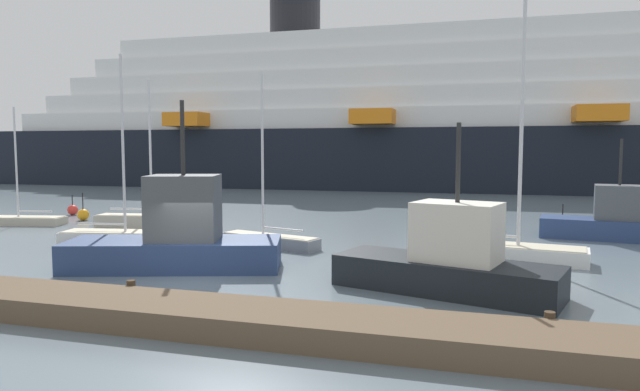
% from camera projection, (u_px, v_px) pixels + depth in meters
% --- Properties ---
extents(ground_plane, '(600.00, 600.00, 0.00)m').
position_uv_depth(ground_plane, '(186.00, 282.00, 18.41)').
color(ground_plane, slate).
extents(dock_pier, '(26.91, 2.34, 0.74)m').
position_uv_depth(dock_pier, '(104.00, 307.00, 14.41)').
color(dock_pier, brown).
rests_on(dock_pier, ground_plane).
extents(sailboat_0, '(4.85, 2.33, 7.73)m').
position_uv_depth(sailboat_0, '(270.00, 238.00, 24.88)').
color(sailboat_0, gray).
rests_on(sailboat_0, ground_plane).
extents(sailboat_1, '(5.17, 2.31, 8.52)m').
position_uv_depth(sailboat_1, '(117.00, 235.00, 25.51)').
color(sailboat_1, white).
rests_on(sailboat_1, ground_plane).
extents(sailboat_2, '(5.49, 1.96, 8.06)m').
position_uv_depth(sailboat_2, '(145.00, 219.00, 30.93)').
color(sailboat_2, '#BCB29E').
rests_on(sailboat_2, ground_plane).
extents(sailboat_3, '(4.65, 2.19, 6.68)m').
position_uv_depth(sailboat_3, '(25.00, 219.00, 32.09)').
color(sailboat_3, '#BCB29E').
rests_on(sailboat_3, ground_plane).
extents(sailboat_4, '(6.20, 2.46, 10.28)m').
position_uv_depth(sailboat_4, '(505.00, 248.00, 22.03)').
color(sailboat_4, white).
rests_on(sailboat_4, ground_plane).
extents(fishing_boat_0, '(8.08, 4.79, 6.08)m').
position_uv_depth(fishing_boat_0, '(178.00, 237.00, 20.40)').
color(fishing_boat_0, navy).
rests_on(fishing_boat_0, ground_plane).
extents(fishing_boat_1, '(7.10, 3.99, 5.12)m').
position_uv_depth(fishing_boat_1, '(449.00, 261.00, 17.01)').
color(fishing_boat_1, black).
rests_on(fishing_boat_1, ground_plane).
extents(fishing_boat_3, '(6.53, 3.01, 4.82)m').
position_uv_depth(fishing_boat_3, '(613.00, 221.00, 26.93)').
color(fishing_boat_3, navy).
rests_on(fishing_boat_3, ground_plane).
extents(channel_buoy_0, '(0.69, 0.69, 1.68)m').
position_uv_depth(channel_buoy_0, '(83.00, 215.00, 34.08)').
color(channel_buoy_0, orange).
rests_on(channel_buoy_0, ground_plane).
extents(channel_buoy_1, '(0.59, 0.59, 1.39)m').
position_uv_depth(channel_buoy_1, '(562.00, 224.00, 30.27)').
color(channel_buoy_1, green).
rests_on(channel_buoy_1, ground_plane).
extents(channel_buoy_2, '(0.67, 0.67, 1.31)m').
position_uv_depth(channel_buoy_2, '(73.00, 210.00, 36.81)').
color(channel_buoy_2, red).
rests_on(channel_buoy_2, ground_plane).
extents(cruise_ship, '(116.98, 19.35, 22.78)m').
position_uv_depth(cruise_ship, '(478.00, 121.00, 61.06)').
color(cruise_ship, black).
rests_on(cruise_ship, ground_plane).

